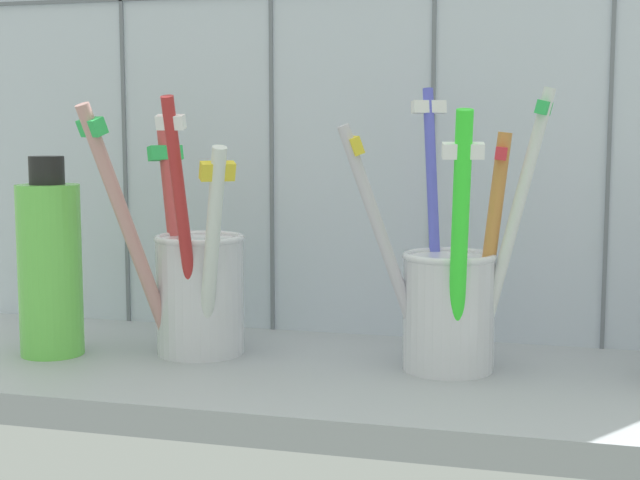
% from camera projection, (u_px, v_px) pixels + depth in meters
% --- Properties ---
extents(counter_slab, '(0.64, 0.22, 0.02)m').
position_uv_depth(counter_slab, '(313.00, 382.00, 0.64)').
color(counter_slab, '#9EA3A8').
rests_on(counter_slab, ground).
extents(tile_wall_back, '(0.64, 0.02, 0.45)m').
position_uv_depth(tile_wall_back, '(354.00, 73.00, 0.73)').
color(tile_wall_back, silver).
rests_on(tile_wall_back, ground).
extents(toothbrush_cup_left, '(0.11, 0.11, 0.18)m').
position_uv_depth(toothbrush_cup_left, '(196.00, 283.00, 0.67)').
color(toothbrush_cup_left, silver).
rests_on(toothbrush_cup_left, counter_slab).
extents(toothbrush_cup_right, '(0.14, 0.10, 0.19)m').
position_uv_depth(toothbrush_cup_right, '(450.00, 295.00, 0.63)').
color(toothbrush_cup_right, silver).
rests_on(toothbrush_cup_right, counter_slab).
extents(soap_bottle, '(0.05, 0.05, 0.14)m').
position_uv_depth(soap_bottle, '(50.00, 265.00, 0.67)').
color(soap_bottle, '#6AD44F').
rests_on(soap_bottle, counter_slab).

